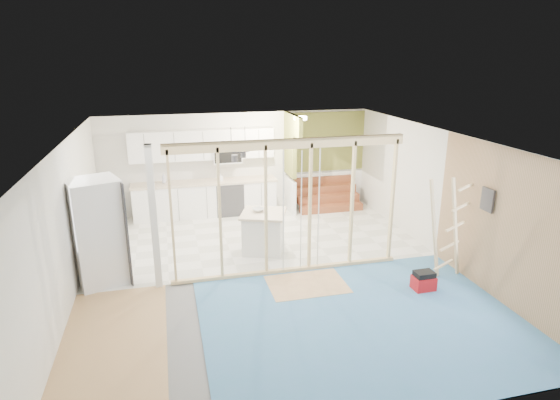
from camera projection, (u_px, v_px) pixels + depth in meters
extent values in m
cube|color=slate|center=(273.00, 274.00, 8.92)|extent=(7.00, 8.00, 0.01)
cube|color=white|center=(272.00, 139.00, 8.15)|extent=(7.00, 8.00, 0.01)
cube|color=white|center=(238.00, 163.00, 12.24)|extent=(7.00, 0.01, 2.60)
cube|color=white|center=(360.00, 328.00, 4.83)|extent=(7.00, 0.01, 2.60)
cube|color=white|center=(66.00, 226.00, 7.73)|extent=(0.01, 8.00, 2.60)
cube|color=white|center=(443.00, 196.00, 9.35)|extent=(0.01, 8.00, 2.60)
cube|color=white|center=(253.00, 236.00, 10.77)|extent=(7.00, 4.00, 0.02)
cube|color=teal|center=(364.00, 322.00, 7.30)|extent=(5.00, 4.00, 0.02)
cube|color=tan|center=(111.00, 358.00, 6.43)|extent=(1.50, 4.00, 0.02)
cube|color=tan|center=(307.00, 284.00, 8.48)|extent=(1.40, 1.00, 0.01)
cube|color=#E3D48A|center=(289.00, 144.00, 8.25)|extent=(4.40, 0.09, 0.18)
cube|color=#E3D48A|center=(288.00, 270.00, 8.98)|extent=(4.40, 0.09, 0.06)
cube|color=silver|center=(154.00, 219.00, 8.05)|extent=(0.12, 0.14, 2.60)
cube|color=#E3D48A|center=(172.00, 217.00, 8.12)|extent=(0.04, 0.09, 2.40)
cube|color=#E3D48A|center=(220.00, 214.00, 8.32)|extent=(0.04, 0.09, 2.40)
cube|color=#E3D48A|center=(266.00, 210.00, 8.51)|extent=(0.04, 0.09, 2.40)
cube|color=#E3D48A|center=(310.00, 206.00, 8.70)|extent=(0.04, 0.09, 2.40)
cube|color=#E3D48A|center=(352.00, 203.00, 8.90)|extent=(0.04, 0.09, 2.40)
cube|color=#E3D48A|center=(392.00, 200.00, 9.09)|extent=(0.04, 0.09, 2.40)
cylinder|color=silver|center=(283.00, 213.00, 8.58)|extent=(0.02, 0.02, 2.35)
cylinder|color=silver|center=(319.00, 209.00, 8.79)|extent=(0.02, 0.02, 2.35)
cylinder|color=silver|center=(301.00, 211.00, 8.69)|extent=(0.02, 0.02, 2.35)
cube|color=white|center=(206.00, 200.00, 12.01)|extent=(3.60, 0.60, 0.88)
cube|color=beige|center=(205.00, 182.00, 11.87)|extent=(3.66, 0.64, 0.05)
cube|color=white|center=(107.00, 221.00, 10.46)|extent=(0.60, 1.60, 0.88)
cube|color=beige|center=(105.00, 201.00, 10.32)|extent=(0.64, 1.64, 0.05)
cube|color=white|center=(203.00, 145.00, 11.70)|extent=(3.60, 0.34, 0.75)
cube|color=white|center=(227.00, 155.00, 11.90)|extent=(0.72, 0.38, 0.36)
cube|color=black|center=(228.00, 157.00, 11.72)|extent=(0.68, 0.02, 0.30)
cube|color=olive|center=(290.00, 145.00, 11.98)|extent=(0.10, 0.90, 1.60)
cube|color=white|center=(290.00, 195.00, 12.38)|extent=(0.10, 0.90, 0.90)
cube|color=olive|center=(298.00, 127.00, 11.17)|extent=(0.10, 0.50, 0.50)
cube|color=olive|center=(325.00, 142.00, 12.64)|extent=(2.20, 0.04, 1.60)
cube|color=white|center=(324.00, 188.00, 13.02)|extent=(2.20, 0.04, 0.90)
cube|color=brown|center=(331.00, 208.00, 12.40)|extent=(1.70, 0.26, 0.20)
cube|color=brown|center=(328.00, 198.00, 12.58)|extent=(1.70, 0.26, 0.20)
cube|color=brown|center=(325.00, 189.00, 12.76)|extent=(1.70, 0.26, 0.20)
cube|color=brown|center=(322.00, 179.00, 12.95)|extent=(1.70, 0.26, 0.20)
torus|color=black|center=(238.00, 150.00, 10.00)|extent=(0.52, 0.52, 0.02)
cylinder|color=black|center=(231.00, 139.00, 9.90)|extent=(0.01, 0.01, 0.50)
cylinder|color=black|center=(245.00, 138.00, 9.97)|extent=(0.01, 0.01, 0.50)
cylinder|color=#3B3B40|center=(235.00, 158.00, 9.93)|extent=(0.14, 0.14, 0.14)
cylinder|color=#3B3B40|center=(243.00, 155.00, 10.16)|extent=(0.12, 0.12, 0.12)
cube|color=tan|center=(512.00, 231.00, 7.49)|extent=(0.02, 4.00, 2.60)
cube|color=#3B3B40|center=(488.00, 200.00, 7.93)|extent=(0.04, 0.30, 0.40)
cylinder|color=#FFEABF|center=(300.00, 118.00, 11.27)|extent=(0.32, 0.32, 0.08)
cube|color=white|center=(98.00, 232.00, 8.33)|extent=(1.08, 1.06, 1.95)
cube|color=#3B3B40|center=(122.00, 230.00, 8.43)|extent=(0.29, 0.74, 1.91)
cube|color=silver|center=(264.00, 234.00, 9.84)|extent=(1.02, 1.02, 0.81)
cube|color=beige|center=(263.00, 214.00, 9.71)|extent=(1.14, 1.14, 0.05)
imported|color=silver|center=(258.00, 210.00, 9.78)|extent=(0.33, 0.33, 0.06)
imported|color=silver|center=(164.00, 178.00, 11.67)|extent=(0.12, 0.12, 0.26)
imported|color=white|center=(221.00, 177.00, 11.86)|extent=(0.10, 0.10, 0.19)
cube|color=#B61014|center=(423.00, 283.00, 8.28)|extent=(0.38, 0.29, 0.26)
cube|color=black|center=(424.00, 274.00, 8.22)|extent=(0.34, 0.25, 0.09)
cube|color=#E2C28A|center=(434.00, 230.00, 8.42)|extent=(0.46, 0.16, 1.95)
cube|color=#E2C28A|center=(455.00, 228.00, 8.52)|extent=(0.46, 0.16, 1.95)
cube|color=#E2C28A|center=(443.00, 265.00, 8.69)|extent=(0.46, 0.16, 0.13)
cube|color=#E2C28A|center=(449.00, 246.00, 8.60)|extent=(0.46, 0.16, 0.13)
cube|color=#E2C28A|center=(455.00, 226.00, 8.51)|extent=(0.46, 0.16, 0.13)
cube|color=#E2C28A|center=(461.00, 206.00, 8.41)|extent=(0.46, 0.16, 0.13)
cube|color=#E2C28A|center=(468.00, 186.00, 8.32)|extent=(0.46, 0.16, 0.13)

